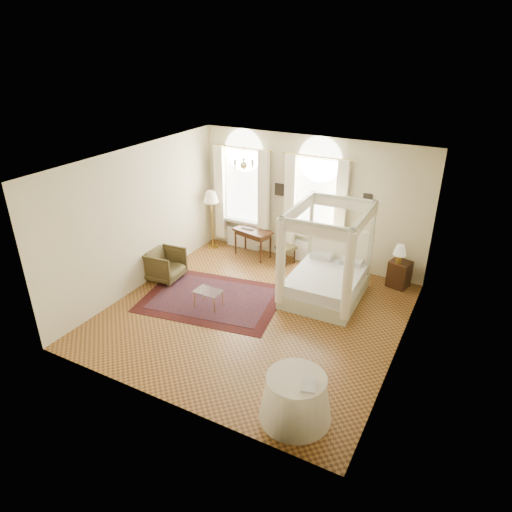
{
  "coord_description": "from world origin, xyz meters",
  "views": [
    {
      "loc": [
        3.96,
        -7.35,
        5.42
      ],
      "look_at": [
        -0.17,
        0.4,
        1.18
      ],
      "focal_mm": 32.0,
      "sensor_mm": 36.0,
      "label": 1
    }
  ],
  "objects_px": {
    "writing_desk": "(253,234)",
    "stool": "(286,249)",
    "coffee_table": "(208,292)",
    "side_table": "(296,398)",
    "floor_lamp": "(211,200)",
    "armchair": "(165,265)",
    "nightstand": "(399,274)",
    "canopy_bed": "(325,278)"
  },
  "relations": [
    {
      "from": "writing_desk",
      "to": "stool",
      "type": "distance_m",
      "value": 1.01
    },
    {
      "from": "coffee_table",
      "to": "side_table",
      "type": "bearing_deg",
      "value": -34.9
    },
    {
      "from": "writing_desk",
      "to": "floor_lamp",
      "type": "distance_m",
      "value": 1.49
    },
    {
      "from": "armchair",
      "to": "coffee_table",
      "type": "relative_size",
      "value": 1.41
    },
    {
      "from": "floor_lamp",
      "to": "side_table",
      "type": "xyz_separation_m",
      "value": [
        4.66,
        -4.84,
        -1.03
      ]
    },
    {
      "from": "floor_lamp",
      "to": "stool",
      "type": "bearing_deg",
      "value": 0.92
    },
    {
      "from": "armchair",
      "to": "coffee_table",
      "type": "distance_m",
      "value": 1.77
    },
    {
      "from": "nightstand",
      "to": "floor_lamp",
      "type": "xyz_separation_m",
      "value": [
        -5.16,
        -0.17,
        1.08
      ]
    },
    {
      "from": "nightstand",
      "to": "side_table",
      "type": "bearing_deg",
      "value": -95.72
    },
    {
      "from": "nightstand",
      "to": "stool",
      "type": "relative_size",
      "value": 1.21
    },
    {
      "from": "nightstand",
      "to": "writing_desk",
      "type": "xyz_separation_m",
      "value": [
        -3.88,
        -0.15,
        0.32
      ]
    },
    {
      "from": "armchair",
      "to": "floor_lamp",
      "type": "distance_m",
      "value": 2.38
    },
    {
      "from": "stool",
      "to": "canopy_bed",
      "type": "bearing_deg",
      "value": -38.07
    },
    {
      "from": "nightstand",
      "to": "armchair",
      "type": "distance_m",
      "value": 5.66
    },
    {
      "from": "stool",
      "to": "floor_lamp",
      "type": "distance_m",
      "value": 2.48
    },
    {
      "from": "armchair",
      "to": "coffee_table",
      "type": "bearing_deg",
      "value": -114.46
    },
    {
      "from": "canopy_bed",
      "to": "coffee_table",
      "type": "height_order",
      "value": "canopy_bed"
    },
    {
      "from": "armchair",
      "to": "nightstand",
      "type": "bearing_deg",
      "value": -70.6
    },
    {
      "from": "stool",
      "to": "side_table",
      "type": "relative_size",
      "value": 0.47
    },
    {
      "from": "coffee_table",
      "to": "floor_lamp",
      "type": "xyz_separation_m",
      "value": [
        -1.67,
        2.75,
        1.05
      ]
    },
    {
      "from": "canopy_bed",
      "to": "writing_desk",
      "type": "height_order",
      "value": "canopy_bed"
    },
    {
      "from": "floor_lamp",
      "to": "canopy_bed",
      "type": "bearing_deg",
      "value": -16.97
    },
    {
      "from": "canopy_bed",
      "to": "floor_lamp",
      "type": "relative_size",
      "value": 1.31
    },
    {
      "from": "nightstand",
      "to": "stool",
      "type": "height_order",
      "value": "nightstand"
    },
    {
      "from": "canopy_bed",
      "to": "nightstand",
      "type": "bearing_deg",
      "value": 43.88
    },
    {
      "from": "stool",
      "to": "armchair",
      "type": "xyz_separation_m",
      "value": [
        -2.27,
        -2.18,
        -0.03
      ]
    },
    {
      "from": "writing_desk",
      "to": "floor_lamp",
      "type": "height_order",
      "value": "floor_lamp"
    },
    {
      "from": "nightstand",
      "to": "coffee_table",
      "type": "relative_size",
      "value": 1.1
    },
    {
      "from": "writing_desk",
      "to": "stool",
      "type": "relative_size",
      "value": 2.04
    },
    {
      "from": "writing_desk",
      "to": "floor_lamp",
      "type": "relative_size",
      "value": 0.67
    },
    {
      "from": "canopy_bed",
      "to": "writing_desk",
      "type": "bearing_deg",
      "value": 154.92
    },
    {
      "from": "canopy_bed",
      "to": "writing_desk",
      "type": "distance_m",
      "value": 2.77
    },
    {
      "from": "canopy_bed",
      "to": "coffee_table",
      "type": "bearing_deg",
      "value": -143.1
    },
    {
      "from": "armchair",
      "to": "side_table",
      "type": "xyz_separation_m",
      "value": [
        4.66,
        -2.69,
        0.0
      ]
    },
    {
      "from": "canopy_bed",
      "to": "armchair",
      "type": "bearing_deg",
      "value": -165.33
    },
    {
      "from": "canopy_bed",
      "to": "stool",
      "type": "height_order",
      "value": "canopy_bed"
    },
    {
      "from": "nightstand",
      "to": "writing_desk",
      "type": "relative_size",
      "value": 0.59
    },
    {
      "from": "writing_desk",
      "to": "nightstand",
      "type": "bearing_deg",
      "value": 2.24
    },
    {
      "from": "nightstand",
      "to": "stool",
      "type": "bearing_deg",
      "value": -177.43
    },
    {
      "from": "writing_desk",
      "to": "coffee_table",
      "type": "xyz_separation_m",
      "value": [
        0.38,
        -2.76,
        -0.29
      ]
    },
    {
      "from": "nightstand",
      "to": "floor_lamp",
      "type": "height_order",
      "value": "floor_lamp"
    },
    {
      "from": "coffee_table",
      "to": "armchair",
      "type": "bearing_deg",
      "value": 160.28
    }
  ]
}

